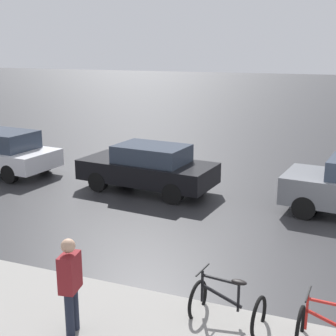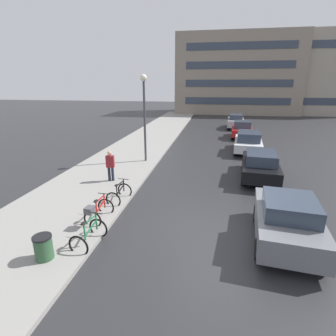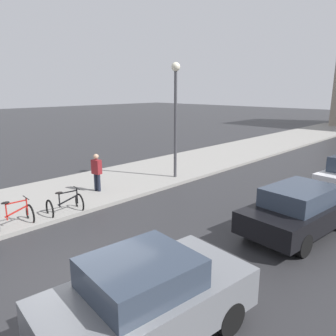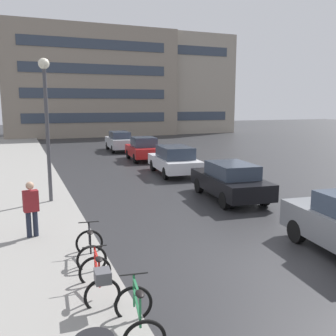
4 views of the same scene
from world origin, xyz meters
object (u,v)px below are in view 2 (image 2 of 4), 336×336
Objects in this scene: car_black at (260,165)px; car_red at (242,130)px; streetlamp at (144,106)px; pedestrian at (110,165)px; bicycle_nearest at (89,235)px; car_grey at (287,220)px; bicycle_second at (97,211)px; car_silver at (236,121)px; bicycle_third at (119,194)px; car_white at (248,142)px; trash_bin at (44,249)px.

car_black is 11.50m from car_red.
pedestrian is at bearing -101.73° from streetlamp.
car_grey reaches higher than bicycle_nearest.
car_red is 15.65m from pedestrian.
bicycle_second is 0.35× the size of car_grey.
bicycle_third is at bearing -106.30° from car_silver.
bicycle_third is 0.70× the size of pedestrian.
car_red reaches higher than bicycle_second.
car_silver is (-0.17, 11.32, 0.03)m from car_white.
bicycle_third is (-0.19, 3.25, -0.00)m from bicycle_nearest.
bicycle_second is at bearing -105.43° from car_silver.
bicycle_third is at bearing 85.12° from bicycle_second.
car_silver reaches higher than car_black.
bicycle_second is 0.25× the size of streetlamp.
bicycle_nearest is at bearing -75.27° from pedestrian.
car_red is at bearing 89.54° from car_white.
trash_bin is (-0.29, -10.30, -3.20)m from streetlamp.
bicycle_third is at bearing -122.40° from car_white.
bicycle_nearest is 1.01× the size of bicycle_third.
car_grey reaches higher than bicycle_third.
car_grey is 0.90× the size of car_silver.
car_white reaches higher than bicycle_nearest.
car_silver is at bearing 74.57° from bicycle_second.
car_white is at bearing 64.98° from bicycle_nearest.
pedestrian reaches higher than car_red.
car_red is (0.06, 11.50, 0.02)m from car_black.
bicycle_third is 0.22× the size of streetlamp.
car_white is at bearing 89.84° from car_black.
bicycle_third is 1.40× the size of trash_bin.
car_white is 5.60m from car_red.
pedestrian reaches higher than bicycle_second.
pedestrian reaches higher than car_black.
car_grey is 1.01× the size of car_red.
car_white is 0.82× the size of streetlamp.
car_grey is 0.88× the size of car_white.
car_white is at bearing -89.15° from car_silver.
car_silver is at bearing 90.51° from car_black.
pedestrian is at bearing 94.73° from trash_bin.
car_black is 17.23m from car_silver.
car_silver is at bearing 90.11° from car_grey.
car_grey is 0.72× the size of streetlamp.
bicycle_second reaches higher than trash_bin.
bicycle_second is at bearing 76.99° from trash_bin.
car_red is (6.31, 19.02, 0.40)m from bicycle_nearest.
bicycle_second is 1.61× the size of trash_bin.
car_black is at bearing -14.87° from streetlamp.
pedestrian is (-7.52, -19.33, 0.15)m from car_silver.
bicycle_third is 0.30× the size of car_grey.
bicycle_second is 18.84m from car_red.
streetlamp is at bearing 88.41° from trash_bin.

